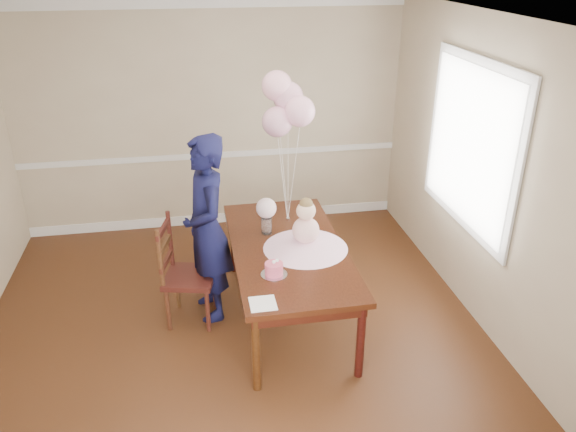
{
  "coord_description": "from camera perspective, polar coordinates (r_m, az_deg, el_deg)",
  "views": [
    {
      "loc": [
        -0.25,
        -3.97,
        3.16
      ],
      "look_at": [
        0.53,
        0.36,
        1.05
      ],
      "focal_mm": 35.0,
      "sensor_mm": 36.0,
      "label": 1
    }
  ],
  "objects": [
    {
      "name": "cake_flower_b",
      "position": [
        4.56,
        -1.12,
        -4.52
      ],
      "size": [
        0.03,
        0.03,
        0.03
      ],
      "primitive_type": "sphere",
      "color": "white",
      "rests_on": "birthday_cake"
    },
    {
      "name": "chair_slat_low",
      "position": [
        5.17,
        -12.23,
        -4.43
      ],
      "size": [
        0.12,
        0.4,
        0.05
      ],
      "primitive_type": "cube",
      "rotation": [
        0.0,
        0.0,
        -0.23
      ],
      "color": "#35140E",
      "rests_on": "dining_chair_seat"
    },
    {
      "name": "woman",
      "position": [
        5.07,
        -8.22,
        -1.37
      ],
      "size": [
        0.53,
        0.7,
        1.75
      ],
      "primitive_type": "imported",
      "rotation": [
        0.0,
        0.0,
        -1.39
      ],
      "color": "black",
      "rests_on": "floor"
    },
    {
      "name": "rose_vase_near",
      "position": [
        5.22,
        -2.2,
        -0.98
      ],
      "size": [
        0.1,
        0.1,
        0.16
      ],
      "primitive_type": "cylinder",
      "rotation": [
        0.0,
        0.0,
        0.0
      ],
      "color": "white",
      "rests_on": "dining_table_top"
    },
    {
      "name": "balloon_ribbon_b",
      "position": [
        5.3,
        0.57,
        4.19
      ],
      "size": [
        0.1,
        0.05,
        0.93
      ],
      "primitive_type": "cylinder",
      "rotation": [
        0.05,
        0.1,
        0.0
      ],
      "color": "white",
      "rests_on": "balloon_weight"
    },
    {
      "name": "balloon_a",
      "position": [
        5.13,
        -1.11,
        9.55
      ],
      "size": [
        0.28,
        0.28,
        0.28
      ],
      "primitive_type": "sphere",
      "color": "#DD9CB9",
      "rests_on": "balloon_ribbon_a"
    },
    {
      "name": "chair_leg_fl",
      "position": [
        5.23,
        -12.09,
        -9.28
      ],
      "size": [
        0.05,
        0.05,
        0.43
      ],
      "primitive_type": "cylinder",
      "rotation": [
        0.0,
        0.0,
        -0.23
      ],
      "color": "#3E1C10",
      "rests_on": "floor"
    },
    {
      "name": "table_apron",
      "position": [
        5.06,
        0.0,
        -4.13
      ],
      "size": [
        0.9,
        1.89,
        0.1
      ],
      "primitive_type": "cube",
      "rotation": [
        0.0,
        0.0,
        0.0
      ],
      "color": "black",
      "rests_on": "table_leg_fl"
    },
    {
      "name": "baby_head",
      "position": [
        4.83,
        1.85,
        0.55
      ],
      "size": [
        0.17,
        0.17,
        0.17
      ],
      "primitive_type": "sphere",
      "color": "beige",
      "rests_on": "baby_torso"
    },
    {
      "name": "table_leg_fl",
      "position": [
        4.43,
        -3.26,
        -13.75
      ],
      "size": [
        0.07,
        0.07,
        0.69
      ],
      "primitive_type": "cylinder",
      "rotation": [
        0.0,
        0.0,
        0.0
      ],
      "color": "black",
      "rests_on": "floor"
    },
    {
      "name": "ceiling",
      "position": [
        4.0,
        -6.9,
        18.88
      ],
      "size": [
        4.5,
        5.0,
        0.02
      ],
      "primitive_type": "cube",
      "color": "white",
      "rests_on": "wall_back"
    },
    {
      "name": "chair_back_post_r",
      "position": [
        5.26,
        -11.88,
        -2.32
      ],
      "size": [
        0.05,
        0.05,
        0.56
      ],
      "primitive_type": "cylinder",
      "rotation": [
        0.0,
        0.0,
        -0.23
      ],
      "color": "#33120E",
      "rests_on": "dining_chair_seat"
    },
    {
      "name": "chair_back_post_l",
      "position": [
        4.96,
        -12.87,
        -4.26
      ],
      "size": [
        0.05,
        0.05,
        0.56
      ],
      "primitive_type": "cylinder",
      "rotation": [
        0.0,
        0.0,
        -0.23
      ],
      "color": "#3E2111",
      "rests_on": "dining_chair_seat"
    },
    {
      "name": "dining_table_top",
      "position": [
        5.03,
        0.0,
        -3.4
      ],
      "size": [
        1.0,
        1.99,
        0.05
      ],
      "primitive_type": "cube",
      "rotation": [
        0.0,
        0.0,
        0.0
      ],
      "color": "black",
      "rests_on": "table_leg_fl"
    },
    {
      "name": "balloon_c",
      "position": [
        5.2,
        0.01,
        12.01
      ],
      "size": [
        0.28,
        0.28,
        0.28
      ],
      "primitive_type": "sphere",
      "color": "#E1A0BC",
      "rests_on": "balloon_ribbon_c"
    },
    {
      "name": "balloon_ribbon_c",
      "position": [
        5.35,
        0.0,
        4.94
      ],
      "size": [
        0.02,
        0.09,
        1.03
      ],
      "primitive_type": "cylinder",
      "rotation": [
        -0.09,
        0.02,
        0.0
      ],
      "color": "white",
      "rests_on": "balloon_weight"
    },
    {
      "name": "chair_leg_bl",
      "position": [
        5.52,
        -11.19,
        -7.16
      ],
      "size": [
        0.05,
        0.05,
        0.43
      ],
      "primitive_type": "cylinder",
      "rotation": [
        0.0,
        0.0,
        -0.23
      ],
      "color": "#3E2210",
      "rests_on": "floor"
    },
    {
      "name": "chair_leg_br",
      "position": [
        5.44,
        -7.47,
        -7.34
      ],
      "size": [
        0.05,
        0.05,
        0.43
      ],
      "primitive_type": "cylinder",
      "rotation": [
        0.0,
        0.0,
        -0.23
      ],
      "color": "#3D1A10",
      "rests_on": "floor"
    },
    {
      "name": "cake_flower_a",
      "position": [
        4.54,
        -1.45,
        -4.68
      ],
      "size": [
        0.03,
        0.03,
        0.03
      ],
      "primitive_type": "sphere",
      "color": "white",
      "rests_on": "birthday_cake"
    },
    {
      "name": "wall_back",
      "position": [
        6.72,
        -7.78,
        9.78
      ],
      "size": [
        4.5,
        0.02,
        2.7
      ],
      "primitive_type": "cube",
      "color": "tan",
      "rests_on": "floor"
    },
    {
      "name": "table_leg_bl",
      "position": [
        5.95,
        -5.54,
        -2.67
      ],
      "size": [
        0.07,
        0.07,
        0.69
      ],
      "primitive_type": "cylinder",
      "rotation": [
        0.0,
        0.0,
        0.0
      ],
      "color": "black",
      "rests_on": "floor"
    },
    {
      "name": "chair_slat_mid",
      "position": [
        5.09,
        -12.4,
        -2.87
      ],
      "size": [
        0.12,
        0.4,
        0.05
      ],
      "primitive_type": "cube",
      "rotation": [
        0.0,
        0.0,
        -0.23
      ],
      "color": "#3C2110",
      "rests_on": "dining_chair_seat"
    },
    {
      "name": "cake_platter",
      "position": [
        4.6,
        -1.43,
        -5.95
      ],
      "size": [
        0.22,
        0.22,
        0.01
      ],
      "primitive_type": "cylinder",
      "rotation": [
        0.0,
        0.0,
        0.0
      ],
      "color": "#BCBCC1",
      "rests_on": "dining_table_top"
    },
    {
      "name": "baseboard_trim",
      "position": [
        7.17,
        -7.17,
        -0.21
      ],
      "size": [
        4.5,
        0.02,
        0.12
      ],
      "primitive_type": "cube",
      "color": "silver",
      "rests_on": "floor"
    },
    {
      "name": "balloon_weight",
      "position": [
        5.5,
        -0.01,
        -0.28
      ],
      "size": [
        0.04,
        0.04,
        0.02
      ],
      "primitive_type": "cylinder",
      "rotation": [
        0.0,
        0.0,
        0.0
      ],
      "color": "silver",
      "rests_on": "dining_table_top"
    },
    {
      "name": "wall_right",
      "position": [
        5.03,
        20.53,
        2.84
      ],
      "size": [
        0.02,
        5.0,
        2.7
      ],
      "primitive_type": "cube",
      "color": "tan",
      "rests_on": "floor"
    },
    {
      "name": "window_blinds",
      "position": [
        5.35,
        17.91,
        6.87
      ],
      "size": [
        0.01,
        1.5,
        1.4
      ],
      "primitive_type": "cube",
      "color": "white",
      "rests_on": "wall_right"
    },
    {
      "name": "chair_rail_trim",
      "position": [
        6.84,
        -7.55,
        6.13
      ],
      "size": [
        4.5,
        0.02,
        0.07
      ],
      "primitive_type": "cube",
      "color": "silver",
      "rests_on": "wall_back"
    },
    {
      "name": "roses_near",
      "position": [
        5.14,
        -2.23,
        0.81
      ],
      "size": [
        0.19,
        0.19,
        0.19
      ],
      "primitive_type": "sphere",
      "color": "beige",
      "rests_on": "rose_vase_near"
    },
    {
      "name": "baby_torso",
      "position": [
        4.91,
        1.82,
        -1.44
      ],
      "size": [
        0.24,
        0.24,
        0.24
      ],
      "primitive_type": "sphere",
      "color": "#F79CC3",
      "rests_on": "baby_skirt"
    },
    {
      "name": "balloon_ribbon_a",
      "position": [
        5.33,
        -0.53,
        3.72
      ],
      "size": [
        0.09,
        0.0,
        0.83
      ],
      "primitive_type": "cylinder",
      "rotation": [
        0.0,
        -0.1,
        0.0
      ],
      "color": "white",
      "rests_on": "balloon_weight"
    },
    {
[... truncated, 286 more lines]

